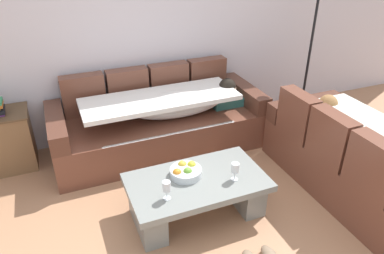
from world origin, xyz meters
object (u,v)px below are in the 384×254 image
Objects in this scene: coffee_table at (197,192)px; fruit_bowl at (186,171)px; floor_lamp at (311,37)px; wine_glass_near_left at (167,187)px; couch_along_wall at (162,121)px; wine_glass_near_right at (235,168)px; couch_near_window at (354,158)px.

fruit_bowl is (-0.07, 0.09, 0.18)m from coffee_table.
wine_glass_near_left is at bearing -150.17° from floor_lamp.
couch_along_wall is 1.23m from coffee_table.
coffee_table is at bearing 157.84° from wine_glass_near_right.
wine_glass_near_right reaches higher than fruit_bowl.
couch_along_wall is 1.22× the size of floor_lamp.
wine_glass_near_left is 2.77m from floor_lamp.
wine_glass_near_left is 1.00× the size of wine_glass_near_right.
floor_lamp is at bearing -0.73° from couch_along_wall.
floor_lamp is at bearing 29.83° from wine_glass_near_left.
fruit_bowl is 1.69× the size of wine_glass_near_left.
couch_near_window is 1.28m from wine_glass_near_right.
fruit_bowl reaches higher than coffee_table.
wine_glass_near_left reaches higher than coffee_table.
coffee_table is (-0.08, -1.23, -0.09)m from couch_along_wall.
floor_lamp reaches higher than coffee_table.
couch_near_window reaches higher than wine_glass_near_right.
couch_along_wall is 14.28× the size of wine_glass_near_right.
floor_lamp is at bearing 27.94° from fruit_bowl.
wine_glass_near_right is (0.62, 0.02, 0.00)m from wine_glass_near_left.
wine_glass_near_right is (-1.26, 0.09, 0.16)m from couch_near_window.
couch_near_window is at bearing -44.20° from couch_along_wall.
coffee_table is at bearing 23.63° from wine_glass_near_left.
couch_near_window is at bearing -4.11° from wine_glass_near_right.
couch_along_wall reaches higher than wine_glass_near_left.
floor_lamp is (2.34, 1.34, 0.62)m from wine_glass_near_left.
wine_glass_near_left is at bearing -156.37° from coffee_table.
couch_near_window is at bearing -10.65° from fruit_bowl.
couch_near_window is 6.51× the size of fruit_bowl.
wine_glass_near_right is at bearing -142.42° from floor_lamp.
coffee_table is 0.62× the size of floor_lamp.
fruit_bowl is at bearing 79.35° from couch_near_window.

